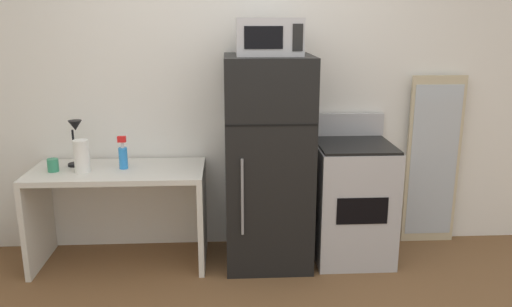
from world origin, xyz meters
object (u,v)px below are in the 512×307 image
object	(u,v)px
desk_lamp	(75,135)
spray_bottle	(123,156)
coffee_mug	(53,165)
oven_range	(352,200)
microwave	(269,37)
paper_towel_roll	(82,156)
refrigerator	(268,162)
desk	(119,197)
leaning_mirror	(433,161)

from	to	relation	value
desk_lamp	spray_bottle	world-z (taller)	desk_lamp
coffee_mug	oven_range	size ratio (longest dim) A/B	0.09
coffee_mug	microwave	xyz separation A→B (m)	(1.58, 0.00, 0.91)
paper_towel_roll	refrigerator	size ratio (longest dim) A/B	0.15
desk_lamp	refrigerator	distance (m)	1.45
desk	spray_bottle	bearing A→B (deg)	11.68
desk_lamp	oven_range	bearing A→B (deg)	-2.43
refrigerator	desk_lamp	bearing A→B (deg)	175.67
desk	refrigerator	bearing A→B (deg)	-0.78
coffee_mug	microwave	bearing A→B (deg)	0.03
refrigerator	oven_range	distance (m)	0.73
microwave	desk	bearing A→B (deg)	178.14
microwave	leaning_mirror	size ratio (longest dim) A/B	0.33
paper_towel_roll	spray_bottle	world-z (taller)	spray_bottle
microwave	leaning_mirror	bearing A→B (deg)	12.12
oven_range	leaning_mirror	size ratio (longest dim) A/B	0.79
microwave	refrigerator	bearing A→B (deg)	90.32
coffee_mug	spray_bottle	xyz separation A→B (m)	(0.50, 0.05, 0.05)
desk	coffee_mug	distance (m)	0.53
desk_lamp	paper_towel_roll	size ratio (longest dim) A/B	1.47
coffee_mug	leaning_mirror	distance (m)	2.97
spray_bottle	refrigerator	bearing A→B (deg)	-1.34
microwave	leaning_mirror	distance (m)	1.73
paper_towel_roll	leaning_mirror	bearing A→B (deg)	6.83
paper_towel_roll	oven_range	bearing A→B (deg)	2.05
coffee_mug	leaning_mirror	world-z (taller)	leaning_mirror
paper_towel_roll	leaning_mirror	distance (m)	2.76
spray_bottle	oven_range	size ratio (longest dim) A/B	0.23
paper_towel_roll	coffee_mug	bearing A→B (deg)	172.09
desk	leaning_mirror	xyz separation A→B (m)	(2.50, 0.26, 0.17)
paper_towel_roll	oven_range	xyz separation A→B (m)	(2.02, 0.07, -0.40)
spray_bottle	leaning_mirror	xyz separation A→B (m)	(2.45, 0.25, -0.15)
desk	oven_range	world-z (taller)	oven_range
coffee_mug	microwave	world-z (taller)	microwave
oven_range	desk	bearing A→B (deg)	-179.86
paper_towel_roll	oven_range	size ratio (longest dim) A/B	0.22
desk_lamp	coffee_mug	size ratio (longest dim) A/B	3.72
microwave	oven_range	world-z (taller)	microwave
desk_lamp	spray_bottle	distance (m)	0.40
desk_lamp	microwave	size ratio (longest dim) A/B	0.77
microwave	leaning_mirror	world-z (taller)	microwave
coffee_mug	refrigerator	size ratio (longest dim) A/B	0.06
refrigerator	paper_towel_roll	bearing A→B (deg)	-177.78
spray_bottle	refrigerator	xyz separation A→B (m)	(1.08, -0.03, -0.06)
desk	desk_lamp	world-z (taller)	desk_lamp
paper_towel_roll	oven_range	world-z (taller)	oven_range
refrigerator	leaning_mirror	size ratio (longest dim) A/B	1.13
paper_towel_roll	spray_bottle	xyz separation A→B (m)	(0.28, 0.08, -0.02)
microwave	spray_bottle	bearing A→B (deg)	177.53
refrigerator	coffee_mug	bearing A→B (deg)	-179.20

